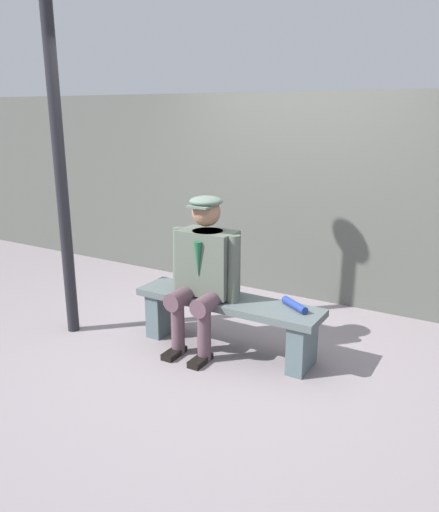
{
  "coord_description": "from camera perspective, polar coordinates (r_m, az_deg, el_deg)",
  "views": [
    {
      "loc": [
        -1.91,
        3.37,
        1.93
      ],
      "look_at": [
        0.07,
        0.0,
        0.8
      ],
      "focal_mm": 35.5,
      "sensor_mm": 36.0,
      "label": 1
    }
  ],
  "objects": [
    {
      "name": "rolled_magazine",
      "position": [
        3.97,
        8.46,
        -5.48
      ],
      "size": [
        0.26,
        0.2,
        0.06
      ],
      "primitive_type": "cylinder",
      "rotation": [
        0.0,
        1.57,
        -0.58
      ],
      "color": "navy",
      "rests_on": "bench"
    },
    {
      "name": "seated_man",
      "position": [
        4.1,
        -1.73,
        -1.25
      ],
      "size": [
        0.63,
        0.59,
        1.28
      ],
      "color": "#50584D",
      "rests_on": "ground"
    },
    {
      "name": "stadium_wall",
      "position": [
        5.39,
        9.37,
        6.52
      ],
      "size": [
        12.0,
        0.24,
        2.11
      ],
      "primitive_type": "cube",
      "color": "#50524D",
      "rests_on": "ground"
    },
    {
      "name": "ground_plane",
      "position": [
        4.32,
        0.86,
        -10.43
      ],
      "size": [
        30.0,
        30.0,
        0.0
      ],
      "primitive_type": "plane",
      "color": "gray"
    },
    {
      "name": "lamp_post",
      "position": [
        4.47,
        -18.26,
        17.71
      ],
      "size": [
        0.27,
        0.27,
        3.26
      ],
      "color": "black",
      "rests_on": "ground"
    },
    {
      "name": "bench",
      "position": [
        4.19,
        0.88,
        -6.62
      ],
      "size": [
        1.59,
        0.39,
        0.45
      ],
      "color": "#4E5959",
      "rests_on": "ground"
    }
  ]
}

